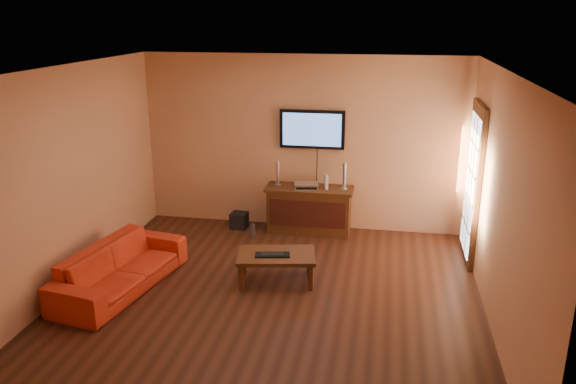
% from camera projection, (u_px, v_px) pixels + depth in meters
% --- Properties ---
extents(ground_plane, '(5.00, 5.00, 0.00)m').
position_uv_depth(ground_plane, '(270.00, 299.00, 6.74)').
color(ground_plane, black).
rests_on(ground_plane, ground).
extents(room_walls, '(5.00, 5.00, 5.00)m').
position_uv_depth(room_walls, '(279.00, 150.00, 6.81)').
color(room_walls, tan).
rests_on(room_walls, ground).
extents(french_door, '(0.07, 1.02, 2.22)m').
position_uv_depth(french_door, '(472.00, 185.00, 7.60)').
color(french_door, '#3F200E').
rests_on(french_door, ground).
extents(media_console, '(1.33, 0.51, 0.72)m').
position_uv_depth(media_console, '(309.00, 210.00, 8.70)').
color(media_console, '#3F200E').
rests_on(media_console, ground).
extents(television, '(0.99, 0.08, 0.59)m').
position_uv_depth(television, '(312.00, 129.00, 8.53)').
color(television, black).
rests_on(television, ground).
extents(coffee_table, '(1.06, 0.75, 0.38)m').
position_uv_depth(coffee_table, '(276.00, 258.00, 7.08)').
color(coffee_table, '#3F200E').
rests_on(coffee_table, ground).
extents(sofa, '(0.89, 1.99, 0.75)m').
position_uv_depth(sofa, '(120.00, 261.00, 6.89)').
color(sofa, red).
rests_on(sofa, ground).
extents(speaker_left, '(0.11, 0.11, 0.39)m').
position_uv_depth(speaker_left, '(278.00, 174.00, 8.66)').
color(speaker_left, silver).
rests_on(speaker_left, media_console).
extents(speaker_right, '(0.11, 0.11, 0.41)m').
position_uv_depth(speaker_right, '(344.00, 177.00, 8.47)').
color(speaker_right, silver).
rests_on(speaker_right, media_console).
extents(av_receiver, '(0.40, 0.32, 0.08)m').
position_uv_depth(av_receiver, '(306.00, 186.00, 8.54)').
color(av_receiver, silver).
rests_on(av_receiver, media_console).
extents(game_console, '(0.08, 0.16, 0.21)m').
position_uv_depth(game_console, '(326.00, 182.00, 8.53)').
color(game_console, white).
rests_on(game_console, media_console).
extents(subwoofer, '(0.27, 0.27, 0.25)m').
position_uv_depth(subwoofer, '(239.00, 220.00, 8.93)').
color(subwoofer, black).
rests_on(subwoofer, ground).
extents(bottle, '(0.08, 0.08, 0.22)m').
position_uv_depth(bottle, '(253.00, 231.00, 8.56)').
color(bottle, white).
rests_on(bottle, ground).
extents(keyboard, '(0.46, 0.24, 0.03)m').
position_uv_depth(keyboard, '(272.00, 255.00, 7.01)').
color(keyboard, black).
rests_on(keyboard, coffee_table).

